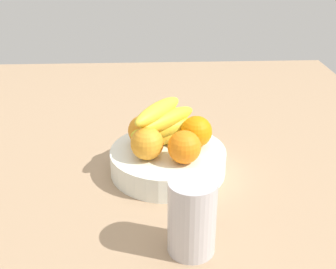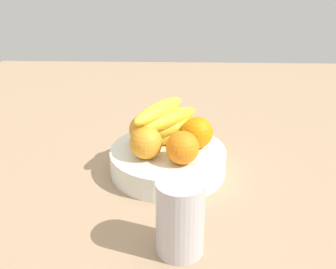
# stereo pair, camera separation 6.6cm
# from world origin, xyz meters

# --- Properties ---
(ground_plane) EXTENTS (1.80, 1.40, 0.03)m
(ground_plane) POSITION_xyz_m (0.00, 0.00, -0.01)
(ground_plane) COLOR tan
(fruit_bowl) EXTENTS (0.27, 0.27, 0.06)m
(fruit_bowl) POSITION_xyz_m (-0.02, 0.02, 0.03)
(fruit_bowl) COLOR white
(fruit_bowl) RESTS_ON ground_plane
(orange_front_left) EXTENTS (0.07, 0.07, 0.07)m
(orange_front_left) POSITION_xyz_m (0.04, 0.05, 0.09)
(orange_front_left) COLOR orange
(orange_front_left) RESTS_ON fruit_bowl
(orange_front_right) EXTENTS (0.07, 0.07, 0.07)m
(orange_front_right) POSITION_xyz_m (-0.04, 0.09, 0.09)
(orange_front_right) COLOR orange
(orange_front_right) RESTS_ON fruit_bowl
(orange_center) EXTENTS (0.07, 0.07, 0.07)m
(orange_center) POSITION_xyz_m (-0.08, 0.01, 0.09)
(orange_center) COLOR orange
(orange_center) RESTS_ON fruit_bowl
(orange_back_left) EXTENTS (0.07, 0.07, 0.07)m
(orange_back_left) POSITION_xyz_m (-0.05, -0.03, 0.09)
(orange_back_left) COLOR orange
(orange_back_left) RESTS_ON fruit_bowl
(orange_back_right) EXTENTS (0.07, 0.07, 0.07)m
(orange_back_right) POSITION_xyz_m (0.01, -0.03, 0.09)
(orange_back_right) COLOR orange
(orange_back_right) RESTS_ON fruit_bowl
(banana_bunch) EXTENTS (0.16, 0.18, 0.11)m
(banana_bunch) POSITION_xyz_m (-0.05, 0.01, 0.11)
(banana_bunch) COLOR yellow
(banana_bunch) RESTS_ON fruit_bowl
(thermos_tumbler) EXTENTS (0.09, 0.09, 0.14)m
(thermos_tumbler) POSITION_xyz_m (0.25, 0.05, 0.07)
(thermos_tumbler) COLOR #C0BCBF
(thermos_tumbler) RESTS_ON ground_plane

